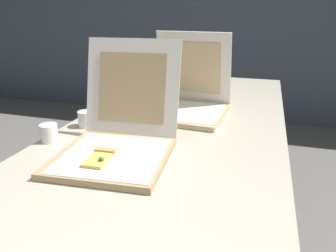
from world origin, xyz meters
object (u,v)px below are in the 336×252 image
Objects in this scene: table at (174,137)px; cup_white_mid at (110,111)px; pizza_box_middle at (187,102)px; cup_white_near_left at (49,133)px; cup_white_far at (156,94)px; cup_white_near_center at (86,119)px; pizza_box_front at (117,140)px.

cup_white_mid is at bearing 176.72° from table.
pizza_box_middle is (0.01, 0.18, 0.10)m from table.
cup_white_far is (0.19, 0.64, 0.00)m from cup_white_near_left.
pizza_box_middle reaches higher than table.
cup_white_near_center is at bearing -110.49° from cup_white_mid.
cup_white_far is 1.00× the size of cup_white_near_center.
cup_white_near_left is at bearing 169.54° from pizza_box_front.
pizza_box_front reaches higher than cup_white_far.
table is 4.56× the size of pizza_box_front.
table is at bearing -88.80° from pizza_box_middle.
pizza_box_middle reaches higher than cup_white_far.
cup_white_far is (-0.10, 0.68, -0.02)m from pizza_box_front.
pizza_box_middle is at bearing 28.40° from cup_white_mid.
pizza_box_front reaches higher than cup_white_mid.
cup_white_far is (-0.21, 0.18, -0.02)m from pizza_box_middle.
cup_white_near_left and cup_white_near_center have the same top height.
cup_white_near_center reaches higher than table.
cup_white_mid is at bearing 72.59° from cup_white_near_left.
pizza_box_middle reaches higher than cup_white_near_center.
pizza_box_middle is 5.73× the size of cup_white_mid.
pizza_box_middle is 0.62m from cup_white_near_left.
cup_white_far and cup_white_mid have the same top height.
cup_white_mid is (0.05, 0.12, 0.00)m from cup_white_near_center.
pizza_box_front is 7.18× the size of cup_white_mid.
cup_white_near_center is at bearing -137.20° from pizza_box_middle.
cup_white_near_left is (-0.40, -0.47, -0.02)m from pizza_box_middle.
table is 0.42m from cup_white_far.
pizza_box_front is 7.18× the size of cup_white_near_center.
cup_white_mid is at bearing -105.72° from cup_white_far.
cup_white_near_left is at bearing -105.23° from cup_white_near_center.
cup_white_near_left is 1.00× the size of cup_white_mid.
cup_white_near_left is at bearing -106.51° from cup_white_far.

